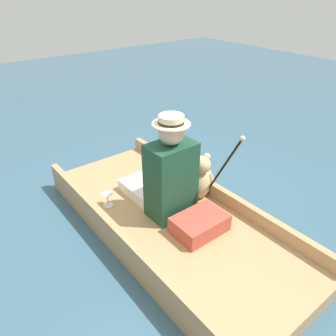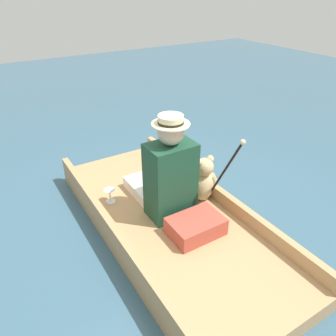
% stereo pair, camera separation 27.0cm
% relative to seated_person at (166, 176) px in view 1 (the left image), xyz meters
% --- Properties ---
extents(ground_plane, '(16.00, 16.00, 0.00)m').
position_rel_seated_person_xyz_m(ground_plane, '(-0.04, -0.11, -0.50)').
color(ground_plane, '#385B70').
extents(punt_boat, '(1.10, 2.59, 0.29)m').
position_rel_seated_person_xyz_m(punt_boat, '(-0.04, -0.11, -0.41)').
color(punt_boat, tan).
rests_on(punt_boat, ground_plane).
extents(seat_cushion, '(0.43, 0.30, 0.14)m').
position_rel_seated_person_xyz_m(seat_cushion, '(0.03, -0.41, -0.27)').
color(seat_cushion, '#B24738').
rests_on(seat_cushion, punt_boat).
extents(seated_person, '(0.39, 0.75, 0.91)m').
position_rel_seated_person_xyz_m(seated_person, '(0.00, 0.00, 0.00)').
color(seated_person, white).
rests_on(seated_person, punt_boat).
extents(teddy_bear, '(0.32, 0.19, 0.45)m').
position_rel_seated_person_xyz_m(teddy_bear, '(0.36, -0.05, -0.13)').
color(teddy_bear, tan).
rests_on(teddy_bear, punt_boat).
extents(wine_glass, '(0.10, 0.10, 0.13)m').
position_rel_seated_person_xyz_m(wine_glass, '(-0.39, 0.36, -0.25)').
color(wine_glass, silver).
rests_on(wine_glass, punt_boat).
extents(walking_cane, '(0.04, 0.40, 0.76)m').
position_rel_seated_person_xyz_m(walking_cane, '(0.41, -0.28, 0.10)').
color(walking_cane, black).
rests_on(walking_cane, punt_boat).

